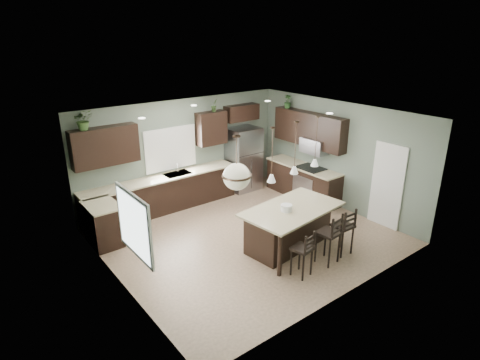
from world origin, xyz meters
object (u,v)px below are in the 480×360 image
bar_stool_center (328,238)px  plant_back_left (83,120)px  refrigerator (244,159)px  serving_dish (286,208)px  bar_stool_left (302,253)px  bar_stool_right (342,231)px  kitchen_island (291,228)px

bar_stool_center → plant_back_left: (-3.17, 4.38, 2.07)m
refrigerator → plant_back_left: size_ratio=4.12×
refrigerator → bar_stool_center: bearing=-105.5°
serving_dish → bar_stool_left: serving_dish is taller
bar_stool_left → serving_dish: bearing=55.1°
bar_stool_left → plant_back_left: bearing=109.3°
plant_back_left → bar_stool_right: bearing=-49.5°
bar_stool_right → plant_back_left: size_ratio=2.34×
refrigerator → kitchen_island: (-1.31, -3.33, -0.46)m
bar_stool_left → plant_back_left: plant_back_left is taller
bar_stool_center → plant_back_left: size_ratio=2.45×
bar_stool_left → kitchen_island: bearing=46.2°
refrigerator → bar_stool_center: size_ratio=1.68×
bar_stool_left → bar_stool_center: 0.76m
bar_stool_left → bar_stool_center: size_ratio=0.87×
refrigerator → kitchen_island: bearing=-111.4°
bar_stool_right → kitchen_island: bearing=131.2°
bar_stool_right → bar_stool_left: bearing=-173.7°
refrigerator → bar_stool_right: 4.24m
kitchen_island → plant_back_left: size_ratio=4.86×
refrigerator → bar_stool_center: 4.41m
kitchen_island → refrigerator: bearing=62.2°
refrigerator → serving_dish: size_ratio=7.71×
serving_dish → bar_stool_left: 1.11m
bar_stool_left → bar_stool_right: size_ratio=0.91×
refrigerator → plant_back_left: 4.67m
kitchen_island → bar_stool_right: size_ratio=2.07×
kitchen_island → bar_stool_left: bearing=-130.6°
bar_stool_center → plant_back_left: plant_back_left is taller
bar_stool_right → plant_back_left: 6.06m
kitchen_island → bar_stool_center: size_ratio=1.99×
bar_stool_left → refrigerator: bearing=56.1°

